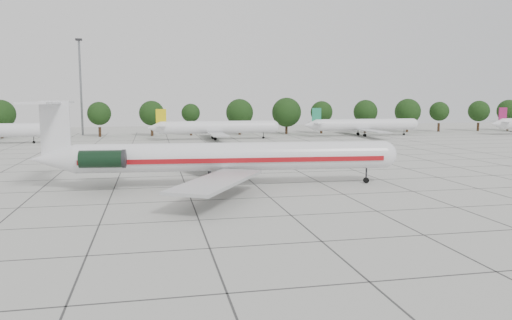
# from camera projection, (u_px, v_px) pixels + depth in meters

# --- Properties ---
(ground) EXTENTS (260.00, 260.00, 0.00)m
(ground) POSITION_uv_depth(u_px,v_px,m) (270.00, 197.00, 51.01)
(ground) COLOR #B2B3AB
(ground) RESTS_ON ground
(apron_joints) EXTENTS (170.00, 170.00, 0.02)m
(apron_joints) POSITION_uv_depth(u_px,v_px,m) (244.00, 175.00, 65.57)
(apron_joints) COLOR #383838
(apron_joints) RESTS_ON ground
(main_airliner) EXTENTS (41.82, 32.78, 9.81)m
(main_airliner) POSITION_uv_depth(u_px,v_px,m) (215.00, 157.00, 56.83)
(main_airliner) COLOR silver
(main_airliner) RESTS_ON ground
(bg_airliner_c) EXTENTS (28.24, 27.20, 7.40)m
(bg_airliner_c) POSITION_uv_depth(u_px,v_px,m) (217.00, 128.00, 119.91)
(bg_airliner_c) COLOR silver
(bg_airliner_c) RESTS_ON ground
(bg_airliner_d) EXTENTS (28.24, 27.20, 7.40)m
(bg_airliner_d) POSITION_uv_depth(u_px,v_px,m) (364.00, 125.00, 130.95)
(bg_airliner_d) COLOR silver
(bg_airliner_d) RESTS_ON ground
(tree_line) EXTENTS (249.86, 8.44, 10.22)m
(tree_line) POSITION_uv_depth(u_px,v_px,m) (152.00, 113.00, 130.45)
(tree_line) COLOR #332114
(tree_line) RESTS_ON ground
(floodlight_mast) EXTENTS (1.60, 1.60, 25.45)m
(floodlight_mast) POSITION_uv_depth(u_px,v_px,m) (81.00, 82.00, 132.50)
(floodlight_mast) COLOR slate
(floodlight_mast) RESTS_ON ground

